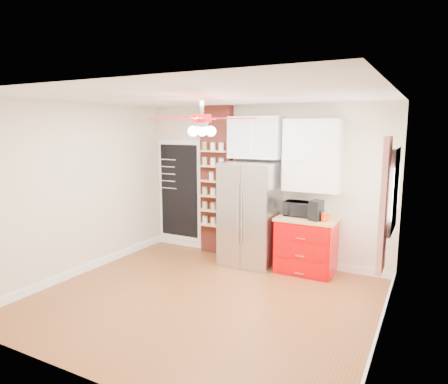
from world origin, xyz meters
The scene contains 21 objects.
floor centered at (0.00, 0.00, 0.00)m, with size 4.50×4.50×0.00m, color brown.
ceiling centered at (0.00, 0.00, 2.70)m, with size 4.50×4.50×0.00m, color white.
wall_back centered at (0.00, 2.00, 1.35)m, with size 4.50×0.02×2.70m, color beige.
wall_front centered at (0.00, -2.00, 1.35)m, with size 4.50×0.02×2.70m, color beige.
wall_left centered at (-2.25, 0.00, 1.35)m, with size 0.02×4.00×2.70m, color beige.
wall_right centered at (2.25, 0.00, 1.35)m, with size 0.02×4.00×2.70m, color beige.
chalkboard centered at (-1.70, 1.96, 1.10)m, with size 0.95×0.05×1.95m.
brick_pillar centered at (-0.85, 1.92, 1.35)m, with size 0.60×0.16×2.70m, color maroon.
fridge centered at (-0.05, 1.63, 0.88)m, with size 0.90×0.70×1.75m, color #B8B9BE.
upper_glass_cabinet centered at (-0.05, 1.82, 2.15)m, with size 0.90×0.35×0.70m, color white.
red_cabinet centered at (0.92, 1.68, 0.45)m, with size 0.94×0.64×0.90m.
upper_shelf_unit centered at (0.92, 1.85, 1.88)m, with size 0.90×0.30×1.15m, color white.
window centered at (2.23, 0.90, 1.55)m, with size 0.04×0.75×1.05m, color white.
curtain centered at (2.18, 0.35, 1.45)m, with size 0.06×0.40×1.55m, color red.
ceiling_fan centered at (0.00, 0.00, 2.42)m, with size 1.40×1.40×0.44m.
toaster_oven centered at (0.75, 1.74, 1.02)m, with size 0.43×0.29×0.24m, color black.
coffee_maker centered at (1.09, 1.57, 1.06)m, with size 0.16×0.21×0.31m, color black.
canister_left centered at (1.22, 1.54, 0.97)m, with size 0.09×0.09×0.14m, color #AB2C09.
canister_right centered at (1.24, 1.64, 0.97)m, with size 0.09×0.09×0.14m, color #C3390A.
pantry_jar_oats centered at (-0.89, 1.80, 1.44)m, with size 0.09×0.09×0.14m, color beige.
pantry_jar_beans centered at (-0.73, 1.76, 1.43)m, with size 0.08×0.08×0.12m, color #946F4B.
Camera 1 is at (2.64, -4.40, 2.32)m, focal length 32.00 mm.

